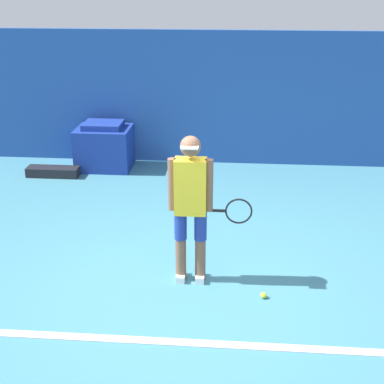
# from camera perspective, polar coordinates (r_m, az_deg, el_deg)

# --- Properties ---
(ground_plane) EXTENTS (24.00, 24.00, 0.00)m
(ground_plane) POSITION_cam_1_polar(r_m,az_deg,el_deg) (5.99, -0.28, -10.57)
(ground_plane) COLOR teal
(back_wall) EXTENTS (24.00, 0.10, 2.36)m
(back_wall) POSITION_cam_1_polar(r_m,az_deg,el_deg) (9.64, 1.99, 9.92)
(back_wall) COLOR #234C99
(back_wall) RESTS_ON ground_plane
(court_baseline) EXTENTS (21.60, 0.10, 0.01)m
(court_baseline) POSITION_cam_1_polar(r_m,az_deg,el_deg) (5.27, -1.15, -15.76)
(court_baseline) COLOR white
(court_baseline) RESTS_ON ground_plane
(tennis_player) EXTENTS (0.91, 0.28, 1.70)m
(tennis_player) POSITION_cam_1_polar(r_m,az_deg,el_deg) (5.77, -0.06, -1.21)
(tennis_player) COLOR brown
(tennis_player) RESTS_ON ground_plane
(tennis_ball) EXTENTS (0.07, 0.07, 0.07)m
(tennis_ball) POSITION_cam_1_polar(r_m,az_deg,el_deg) (5.91, 7.64, -10.86)
(tennis_ball) COLOR #D1E533
(tennis_ball) RESTS_ON ground_plane
(covered_chair) EXTENTS (0.95, 0.76, 0.83)m
(covered_chair) POSITION_cam_1_polar(r_m,az_deg,el_deg) (9.64, -9.32, 4.81)
(covered_chair) COLOR navy
(covered_chair) RESTS_ON ground_plane
(equipment_bag) EXTENTS (0.89, 0.27, 0.16)m
(equipment_bag) POSITION_cam_1_polar(r_m,az_deg,el_deg) (9.50, -14.60, 2.11)
(equipment_bag) COLOR black
(equipment_bag) RESTS_ON ground_plane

